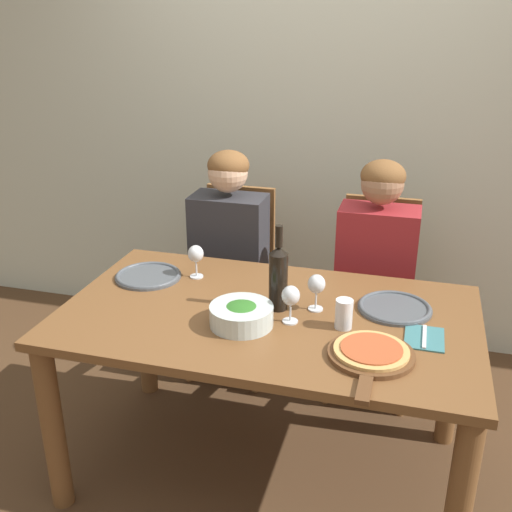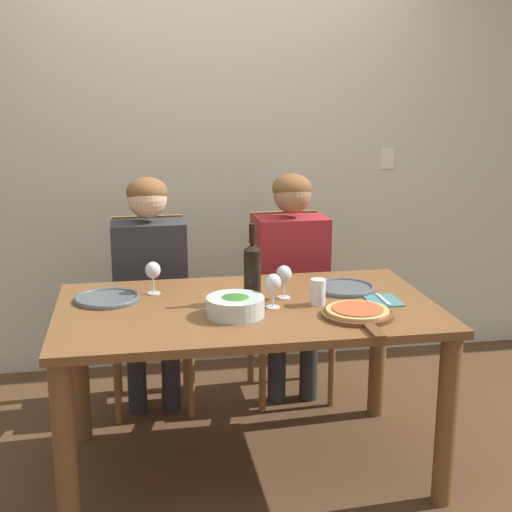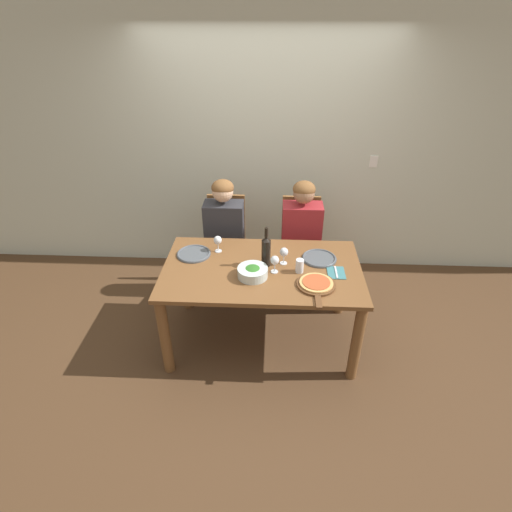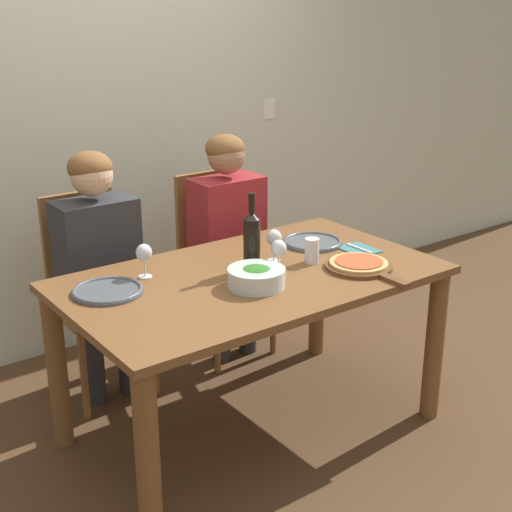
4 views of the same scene
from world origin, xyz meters
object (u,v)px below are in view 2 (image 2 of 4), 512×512
(dinner_plate_left, at_px, (107,298))
(dinner_plate_right, at_px, (344,288))
(person_woman, at_px, (150,272))
(water_tumbler, at_px, (318,292))
(person_man, at_px, (292,266))
(fork_on_napkin, at_px, (383,300))
(wine_glass_centre, at_px, (273,284))
(pizza_on_board, at_px, (358,313))
(wine_glass_right, at_px, (284,276))
(wine_bottle, at_px, (252,271))
(chair_right, at_px, (287,298))
(wine_glass_left, at_px, (153,272))
(chair_left, at_px, (151,305))
(broccoli_bowl, at_px, (235,306))

(dinner_plate_left, height_order, dinner_plate_right, same)
(person_woman, relative_size, water_tumbler, 10.91)
(person_man, xyz_separation_m, fork_on_napkin, (0.24, -0.75, 0.02))
(person_woman, bearing_deg, wine_glass_centre, -56.67)
(person_woman, height_order, dinner_plate_right, person_woman)
(dinner_plate_right, bearing_deg, water_tumbler, -131.67)
(person_man, bearing_deg, pizza_on_board, -86.04)
(fork_on_napkin, bearing_deg, wine_glass_right, 164.06)
(fork_on_napkin, bearing_deg, wine_bottle, 171.01)
(chair_right, height_order, wine_bottle, wine_bottle)
(person_woman, height_order, wine_bottle, person_woman)
(dinner_plate_left, distance_m, wine_glass_right, 0.79)
(wine_glass_left, distance_m, wine_glass_right, 0.59)
(chair_left, height_order, broccoli_bowl, chair_left)
(dinner_plate_left, xyz_separation_m, wine_glass_centre, (0.70, -0.23, 0.10))
(pizza_on_board, relative_size, wine_glass_left, 2.92)
(wine_glass_left, distance_m, wine_glass_centre, 0.58)
(wine_bottle, height_order, dinner_plate_right, wine_bottle)
(chair_left, height_order, person_woman, person_woman)
(wine_bottle, bearing_deg, wine_glass_centre, -53.57)
(person_man, bearing_deg, fork_on_napkin, -72.30)
(dinner_plate_left, bearing_deg, person_man, 28.74)
(pizza_on_board, height_order, wine_glass_centre, wine_glass_centre)
(pizza_on_board, distance_m, wine_glass_right, 0.40)
(chair_right, xyz_separation_m, wine_bottle, (-0.33, -0.78, 0.38))
(chair_left, xyz_separation_m, wine_glass_left, (0.00, -0.58, 0.34))
(wine_glass_centre, xyz_separation_m, water_tumbler, (0.20, 0.01, -0.05))
(person_man, height_order, dinner_plate_right, person_man)
(person_woman, bearing_deg, broccoli_bowl, -68.56)
(dinner_plate_right, height_order, wine_glass_left, wine_glass_left)
(wine_bottle, relative_size, dinner_plate_left, 1.20)
(wine_glass_left, xyz_separation_m, wine_glass_right, (0.57, -0.17, 0.00))
(wine_glass_centre, relative_size, fork_on_napkin, 0.84)
(broccoli_bowl, bearing_deg, water_tumbler, 12.53)
(dinner_plate_left, relative_size, wine_glass_left, 1.94)
(chair_right, distance_m, wine_bottle, 0.93)
(wine_bottle, relative_size, fork_on_napkin, 1.95)
(dinner_plate_left, relative_size, water_tumbler, 2.56)
(chair_left, relative_size, wine_glass_centre, 6.71)
(broccoli_bowl, relative_size, water_tumbler, 2.12)
(person_woman, bearing_deg, wine_bottle, -57.15)
(person_woman, xyz_separation_m, fork_on_napkin, (1.00, -0.75, 0.02))
(chair_right, distance_m, broccoli_bowl, 1.08)
(wine_glass_centre, height_order, water_tumbler, wine_glass_centre)
(dinner_plate_left, xyz_separation_m, dinner_plate_right, (1.08, -0.02, 0.00))
(dinner_plate_right, relative_size, pizza_on_board, 0.67)
(chair_left, relative_size, wine_glass_right, 6.71)
(chair_right, height_order, dinner_plate_left, chair_right)
(wine_glass_right, relative_size, fork_on_napkin, 0.84)
(wine_glass_centre, distance_m, fork_on_napkin, 0.51)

